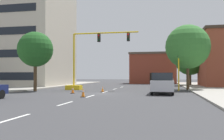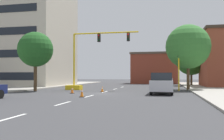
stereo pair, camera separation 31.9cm
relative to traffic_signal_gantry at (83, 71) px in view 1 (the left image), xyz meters
name	(u,v)px [view 1 (the left image)]	position (x,y,z in m)	size (l,w,h in m)	color
ground_plane	(99,94)	(3.46, -5.47, -2.22)	(160.00, 160.00, 0.00)	#38383A
sidewalk_left	(29,88)	(-8.46, 2.53, -2.15)	(6.00, 56.00, 0.14)	#9E998E
sidewalk_right	(215,90)	(15.38, 2.53, -2.15)	(6.00, 56.00, 0.14)	#9E998E
lane_stripe_seg_0	(14,118)	(3.46, -19.47, -2.22)	(0.16, 2.40, 0.01)	silver
lane_stripe_seg_1	(65,103)	(3.46, -13.97, -2.22)	(0.16, 2.40, 0.01)	silver
lane_stripe_seg_2	(90,96)	(3.46, -8.47, -2.22)	(0.16, 2.40, 0.01)	silver
lane_stripe_seg_3	(105,92)	(3.46, -2.97, -2.22)	(0.16, 2.40, 0.01)	silver
lane_stripe_seg_4	(115,89)	(3.46, 2.53, -2.22)	(0.16, 2.40, 0.01)	silver
lane_stripe_seg_5	(122,87)	(3.46, 8.03, -2.22)	(0.16, 2.40, 0.01)	silver
building_tall_left	(20,18)	(-14.22, 9.54, 9.23)	(16.01, 13.11, 22.88)	beige
building_brick_center	(153,68)	(7.46, 24.61, 0.98)	(9.53, 7.30, 6.37)	brown
traffic_signal_gantry	(83,71)	(0.00, 0.00, 0.00)	(8.70, 1.20, 6.83)	yellow
traffic_light_pole_right	(179,60)	(11.21, 0.78, 1.31)	(0.32, 0.47, 4.80)	yellow
tree_left_near	(35,49)	(-4.39, -3.27, 2.39)	(3.89, 3.89, 6.57)	#4C3823
tree_right_far	(190,60)	(13.96, 15.36, 2.07)	(5.07, 5.07, 6.83)	brown
tree_right_mid	(188,47)	(12.37, 2.54, 2.95)	(5.29, 5.29, 7.83)	#4C3823
pickup_truck_silver	(162,83)	(9.39, -4.46, -1.25)	(2.07, 5.42, 1.99)	#BCBCC1
traffic_cone_roadside_a	(83,93)	(3.14, -9.43, -1.86)	(0.36, 0.36, 0.74)	black
traffic_cone_roadside_b	(73,90)	(0.90, -5.76, -1.90)	(0.36, 0.36, 0.66)	black
traffic_cone_roadside_c	(103,89)	(3.25, -3.23, -1.92)	(0.36, 0.36, 0.62)	black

